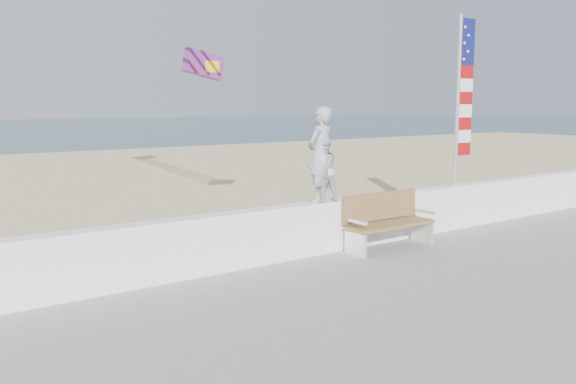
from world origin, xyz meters
name	(u,v)px	position (x,y,z in m)	size (l,w,h in m)	color
ground	(352,303)	(0.00, 0.00, 0.00)	(220.00, 220.00, 0.00)	#2B4757
sand	(117,210)	(0.00, 9.00, 0.04)	(90.00, 40.00, 0.08)	#D3B68C
seawall	(271,235)	(0.00, 2.00, 0.63)	(30.00, 0.35, 0.90)	white
adult	(321,155)	(1.04, 2.00, 1.91)	(0.60, 0.40, 1.66)	#97979C
child	(323,169)	(1.10, 2.00, 1.65)	(0.55, 0.43, 1.14)	silver
bench	(387,220)	(2.24, 1.55, 0.69)	(1.80, 0.57, 1.00)	olive
flag	(462,93)	(4.81, 2.00, 2.99)	(0.50, 0.08, 3.50)	silver
parafoil_kite	(204,65)	(0.85, 5.74, 3.61)	(1.00, 0.33, 0.67)	red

